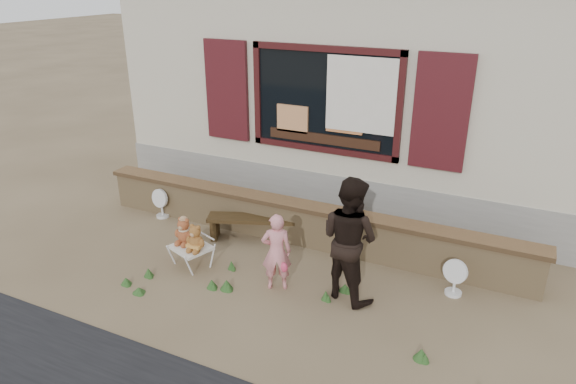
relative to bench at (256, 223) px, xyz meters
The scene contains 12 objects.
ground 1.05m from the bench, 50.76° to the right, with size 80.00×80.00×0.00m, color brown.
shopfront 4.13m from the bench, 80.24° to the left, with size 8.04×5.13×4.00m.
brick_wall 0.68m from the bench, 19.00° to the left, with size 7.10×0.36×0.67m.
bench is the anchor object (origin of this frame).
folding_chair 1.20m from the bench, 112.16° to the right, with size 0.64×0.60×0.32m.
teddy_bear_left 1.23m from the bench, 118.79° to the right, with size 0.30×0.26×0.41m, color brown, non-canonical shape.
teddy_bear_right 1.22m from the bench, 105.47° to the right, with size 0.29×0.25×0.40m, color brown, non-canonical shape.
child 1.43m from the bench, 50.27° to the right, with size 0.40×0.26×1.08m, color pink.
adult 2.07m from the bench, 25.11° to the right, with size 0.81×0.63×1.66m, color black.
fan_left 1.87m from the bench, behind, with size 0.33×0.22×0.53m.
fan_right 3.08m from the bench, ahead, with size 0.34×0.22×0.52m.
grass_tufts 1.75m from the bench, 59.89° to the right, with size 4.73×1.38×0.15m.
Camera 1 is at (2.91, -5.53, 3.88)m, focal length 32.00 mm.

